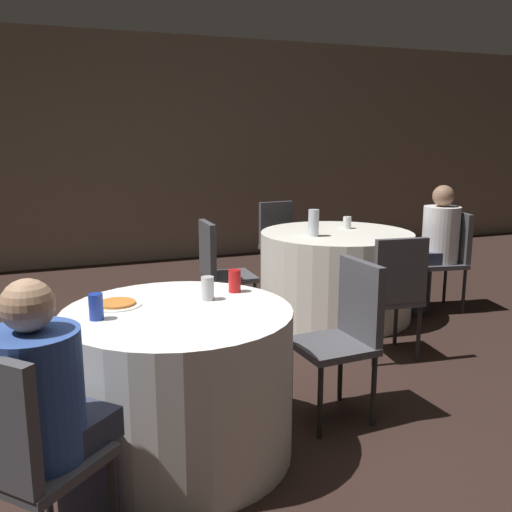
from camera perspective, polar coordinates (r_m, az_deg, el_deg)
The scene contains 18 objects.
ground_plane at distance 3.17m, azimuth -6.87°, elevation -18.05°, with size 16.00×16.00×0.00m, color black.
wall_back at distance 7.27m, azimuth -16.28°, elevation 10.04°, with size 16.00×0.06×2.80m.
table_near at distance 2.93m, azimuth -7.66°, elevation -12.45°, with size 1.12×1.12×0.75m.
table_far at distance 5.11m, azimuth 7.97°, elevation -1.81°, with size 1.33×1.33×0.75m.
chair_near_east at distance 3.25m, azimuth 9.07°, elevation -6.89°, with size 0.42×0.42×0.90m.
chair_near_southwest at distance 2.21m, azimuth -22.76°, elevation -17.20°, with size 0.57×0.57×0.90m.
chair_far_south at distance 4.12m, azimuth 13.63°, elevation -3.06°, with size 0.45×0.45×0.90m.
chair_far_east at distance 5.51m, azimuth 18.74°, elevation 0.39°, with size 0.47×0.47×0.90m.
chair_far_north at distance 5.99m, azimuth 2.39°, elevation 1.91°, with size 0.43×0.43×0.90m.
chair_far_west at distance 4.69m, azimuth -3.82°, elevation -0.93°, with size 0.42×0.41×0.90m.
person_white_shirt at distance 5.42m, azimuth 17.25°, elevation 0.76°, with size 0.50×0.37×1.15m.
person_blue_shirt at distance 2.30m, azimuth -19.59°, elevation -15.12°, with size 0.48×0.47×1.11m.
pizza_plate_near at distance 2.93m, azimuth -13.76°, elevation -4.67°, with size 0.25×0.25×0.02m.
soda_can_blue at distance 2.72m, azimuth -15.70°, elevation -4.90°, with size 0.07×0.07×0.12m.
soda_can_red at distance 3.07m, azimuth -2.16°, elevation -2.51°, with size 0.07×0.07×0.12m.
soda_can_silver at distance 2.93m, azimuth -4.86°, elevation -3.24°, with size 0.07×0.07×0.12m.
bottle_far at distance 4.79m, azimuth 5.78°, elevation 3.31°, with size 0.09×0.09×0.23m.
cup_far at distance 5.24m, azimuth 9.10°, elevation 3.32°, with size 0.07×0.07×0.11m.
Camera 1 is at (-0.65, -2.67, 1.58)m, focal length 40.00 mm.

